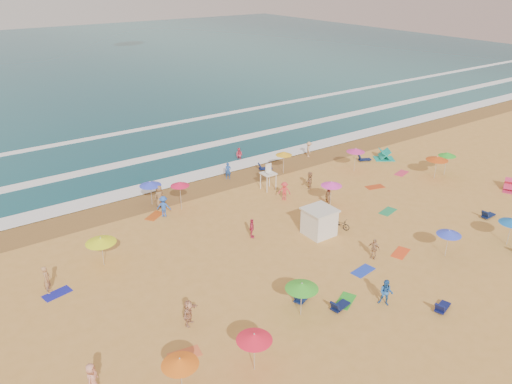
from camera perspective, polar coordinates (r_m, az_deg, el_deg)
ground at (r=36.73m, az=3.05°, el=-6.00°), size 220.00×220.00×0.00m
ocean at (r=112.08m, az=-25.03°, el=12.75°), size 220.00×140.00×0.18m
wet_sand at (r=46.08m, az=-6.52°, el=0.52°), size 220.00×220.00×0.00m
surf_foam at (r=53.43m, az=-11.13°, el=3.76°), size 200.00×18.70×0.05m
cabana at (r=37.84m, az=7.23°, el=-3.46°), size 2.00×2.00×2.00m
cabana_roof at (r=37.36m, az=7.31°, el=-2.03°), size 2.20×2.20×0.12m
bicycle at (r=39.10m, az=9.56°, el=-3.61°), size 1.16×1.68×0.84m
lifeguard_stand at (r=45.04m, az=1.41°, el=1.54°), size 1.20×1.20×2.10m
beach_umbrellas at (r=36.54m, az=3.10°, el=-2.49°), size 54.77×22.92×0.79m
loungers at (r=37.02m, az=12.47°, el=-6.04°), size 34.68×24.88×0.34m
towels at (r=35.22m, az=3.71°, el=-7.45°), size 44.46×21.71×0.03m
popup_tents at (r=52.04m, az=20.73°, el=2.60°), size 5.91×14.63×1.20m
beachgoers at (r=37.88m, az=-2.86°, el=-3.54°), size 34.00×28.00×2.13m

